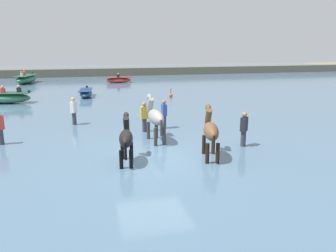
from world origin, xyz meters
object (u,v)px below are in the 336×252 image
boat_far_offshore (86,93)px  person_wading_close (74,113)px  horse_lead_grey (155,118)px  horse_flank_black (126,139)px  person_onlooker_right (164,116)px  person_spectator_far (0,130)px  person_wading_mid (144,119)px  horse_trailing_bay (211,132)px  boat_far_inshore (26,79)px  channel_buoy (171,95)px  boat_mid_channel (118,80)px  person_onlooker_left (244,131)px  boat_near_port (4,98)px

boat_far_offshore → person_wading_close: person_wading_close is taller
horse_lead_grey → horse_flank_black: (-1.43, -2.24, -0.15)m
person_wading_close → person_onlooker_right: (4.12, -1.77, 0.00)m
horse_lead_grey → person_spectator_far: size_ratio=1.28×
person_onlooker_right → person_wading_mid: (-1.00, -0.38, 0.00)m
horse_trailing_bay → boat_far_inshore: bearing=111.2°
horse_lead_grey → channel_buoy: 11.69m
channel_buoy → boat_far_inshore: bearing=134.0°
boat_mid_channel → person_wading_mid: bearing=-92.1°
channel_buoy → person_spectator_far: bearing=-133.0°
person_onlooker_left → person_wading_close: bearing=141.0°
horse_trailing_bay → person_onlooker_left: (1.72, 0.94, -0.32)m
person_spectator_far → horse_trailing_bay: bearing=-24.7°
person_onlooker_right → person_wading_mid: size_ratio=1.00×
horse_lead_grey → person_onlooker_left: size_ratio=1.28×
boat_near_port → person_wading_close: bearing=-57.4°
boat_far_offshore → person_wading_mid: person_wading_mid is taller
boat_far_inshore → person_spectator_far: size_ratio=2.51×
person_onlooker_right → person_wading_mid: bearing=-159.2°
boat_near_port → channel_buoy: boat_near_port is taller
person_onlooker_left → person_onlooker_right: bearing=124.0°
boat_mid_channel → person_onlooker_left: 23.70m
horse_trailing_bay → person_onlooker_right: size_ratio=1.24×
boat_near_port → person_onlooker_left: person_onlooker_left is taller
horse_trailing_bay → channel_buoy: bearing=81.5°
horse_lead_grey → person_onlooker_right: size_ratio=1.28×
person_spectator_far → person_onlooker_right: (6.80, 0.99, 0.00)m
boat_near_port → horse_lead_grey: bearing=-54.3°
horse_trailing_bay → boat_far_offshore: (-4.19, 15.35, -0.65)m
horse_trailing_bay → person_onlooker_left: horse_trailing_bay is taller
person_onlooker_left → person_wading_close: (-6.46, 5.23, 0.00)m
horse_trailing_bay → channel_buoy: size_ratio=3.06×
boat_mid_channel → person_wading_mid: size_ratio=1.63×
boat_mid_channel → horse_lead_grey: bearing=-91.5°
boat_far_inshore → person_onlooker_left: (11.89, -25.25, 0.18)m
horse_flank_black → boat_far_inshore: horse_flank_black is taller
person_spectator_far → channel_buoy: size_ratio=2.48×
boat_near_port → channel_buoy: (11.55, -0.12, -0.22)m
boat_mid_channel → channel_buoy: bearing=-75.2°
horse_lead_grey → person_wading_mid: (-0.17, 1.61, -0.37)m
horse_trailing_bay → horse_flank_black: 2.88m
boat_far_offshore → person_spectator_far: size_ratio=1.67×
person_onlooker_right → boat_mid_channel: bearing=90.7°
boat_mid_channel → boat_near_port: bearing=-128.6°
boat_near_port → person_onlooker_left: size_ratio=2.21×
person_onlooker_right → boat_far_offshore: bearing=108.1°
person_onlooker_left → boat_far_offshore: bearing=112.3°
person_spectator_far → person_onlooker_left: (9.14, -2.47, 0.00)m
boat_far_offshore → boat_mid_channel: boat_mid_channel is taller
boat_far_inshore → person_wading_close: bearing=-74.8°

